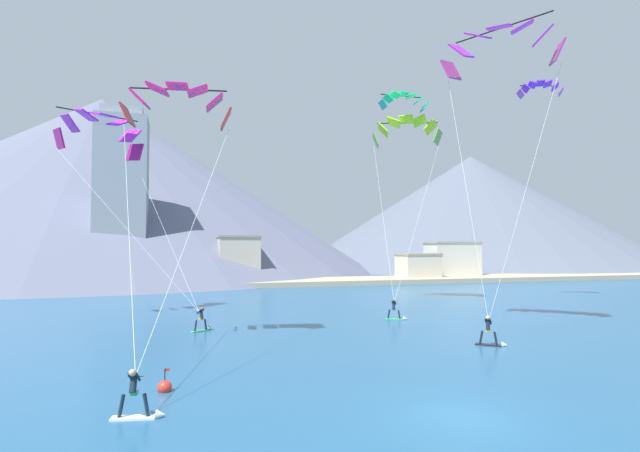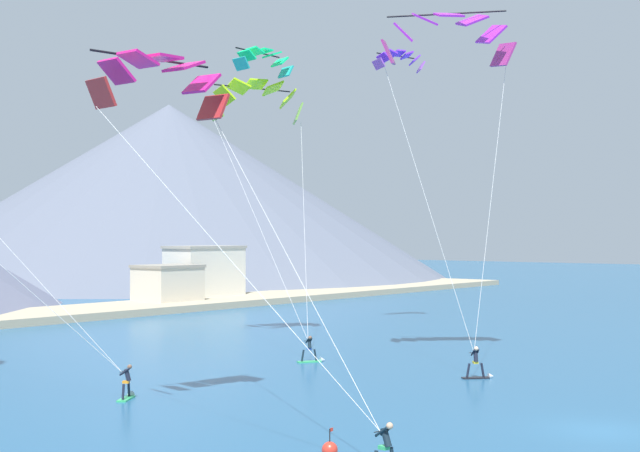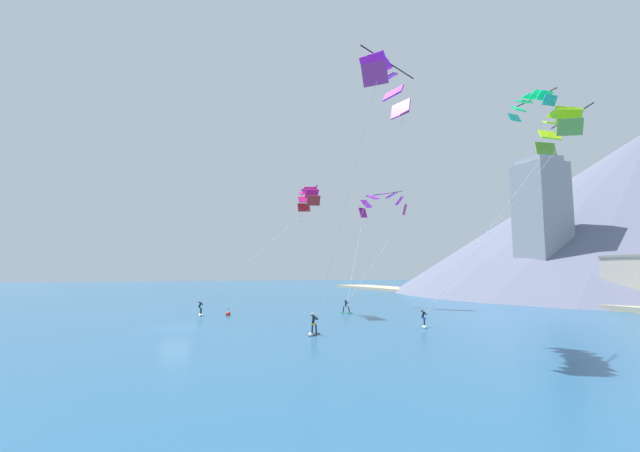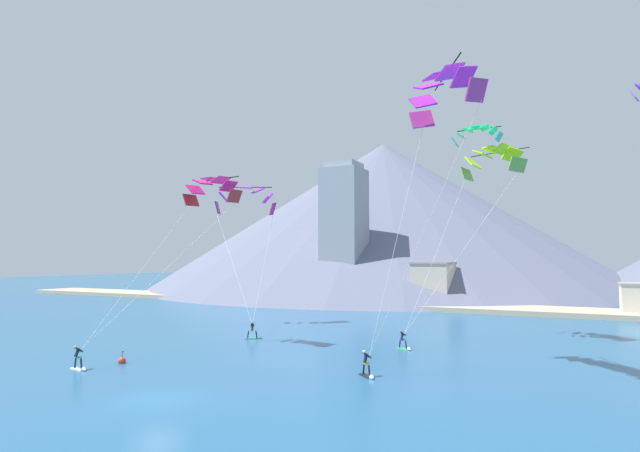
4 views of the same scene
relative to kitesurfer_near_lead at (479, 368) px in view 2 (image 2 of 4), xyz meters
name	(u,v)px [view 2 (image 2 of 4)]	position (x,y,z in m)	size (l,w,h in m)	color
ground_plane	(601,431)	(-8.30, -9.95, -0.54)	(400.00, 400.00, 0.00)	#23567F
kitesurfer_near_lead	(479,368)	(0.00, 0.00, 0.00)	(1.57, 1.46, 1.80)	black
kitesurfer_mid_center	(313,354)	(-0.90, 10.75, -0.08)	(1.69, 1.26, 1.68)	#33B266
kitesurfer_far_left	(128,388)	(-15.53, 9.76, -0.06)	(1.68, 1.28, 1.70)	#33B266
parafoil_kite_near_lead	(448,33)	(4.08, 4.37, 19.17)	(7.55, 7.60, 19.75)	#AB2D7F
parafoil_kite_near_trail	(161,78)	(-17.39, 5.28, 13.63)	(6.34, 13.37, 13.83)	#B22626
parafoil_kite_mid_center	(257,98)	(5.12, 21.08, 17.08)	(9.61, 12.50, 17.64)	#6FA640
parafoil_kite_distant_high_outer	(399,59)	(18.95, 17.99, 21.66)	(4.42, 3.12, 1.71)	purple
parafoil_kite_distant_low_drift	(263,58)	(3.96, 19.34, 19.54)	(4.91, 1.58, 1.73)	#1EAC9F
race_marker_buoy	(330,450)	(-17.79, -4.07, -0.39)	(0.56, 0.56, 1.02)	red
shore_building_harbour_front	(168,286)	(20.61, 48.58, 1.71)	(6.29, 5.14, 4.49)	beige
shore_building_quay_east	(205,273)	(28.81, 51.65, 2.67)	(8.97, 4.93, 6.41)	silver
mountain_peak_west_ridge	(169,192)	(60.91, 94.71, 14.64)	(96.89, 96.89, 30.37)	slate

